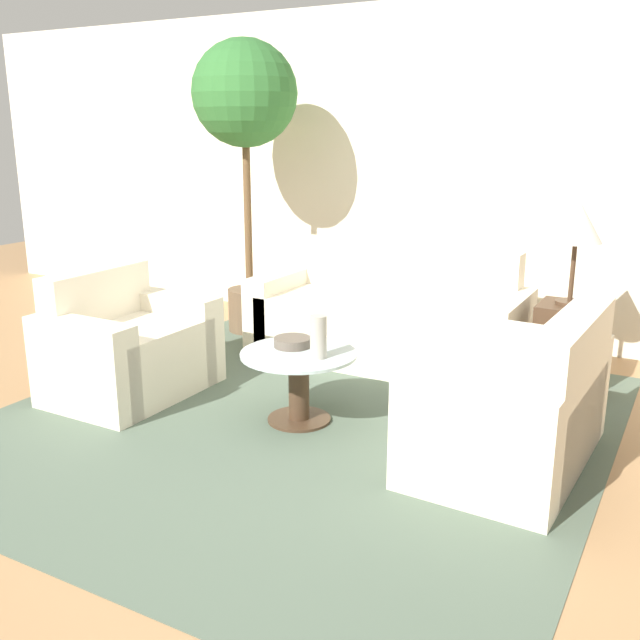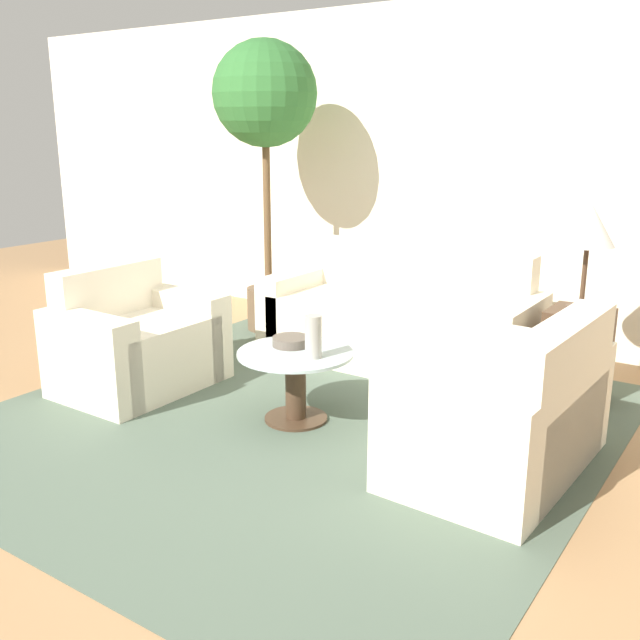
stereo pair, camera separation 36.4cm
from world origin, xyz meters
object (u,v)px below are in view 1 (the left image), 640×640
(table_lamp, at_px, (577,224))
(bowl, at_px, (293,342))
(loveseat, at_px, (520,411))
(vase, at_px, (318,337))
(sofa_main, at_px, (389,322))
(coffee_table, at_px, (299,377))
(armchair, at_px, (125,350))
(potted_plant, at_px, (245,112))

(table_lamp, relative_size, bowl, 3.03)
(loveseat, bearing_deg, vase, -81.71)
(sofa_main, relative_size, vase, 8.08)
(coffee_table, xyz_separation_m, bowl, (-0.09, 0.08, 0.18))
(armchair, xyz_separation_m, bowl, (1.13, 0.21, 0.17))
(table_lamp, height_order, bowl, table_lamp)
(vase, bearing_deg, bowl, 155.52)
(potted_plant, xyz_separation_m, bowl, (1.24, -1.36, -1.31))
(sofa_main, bearing_deg, potted_plant, 174.32)
(sofa_main, height_order, potted_plant, potted_plant)
(sofa_main, relative_size, table_lamp, 2.95)
(vase, relative_size, bowl, 1.11)
(armchair, relative_size, table_lamp, 1.51)
(sofa_main, height_order, coffee_table, sofa_main)
(potted_plant, relative_size, bowl, 10.60)
(armchair, xyz_separation_m, loveseat, (2.45, 0.21, 0.00))
(sofa_main, bearing_deg, loveseat, -44.36)
(loveseat, height_order, coffee_table, loveseat)
(coffee_table, bearing_deg, loveseat, 3.85)
(bowl, bearing_deg, sofa_main, 86.56)
(bowl, bearing_deg, table_lamp, 42.39)
(table_lamp, relative_size, vase, 2.74)
(armchair, xyz_separation_m, table_lamp, (2.45, 1.41, 0.80))
(potted_plant, height_order, bowl, potted_plant)
(vase, bearing_deg, sofa_main, 96.72)
(bowl, bearing_deg, vase, -24.48)
(potted_plant, distance_m, vase, 2.41)
(coffee_table, distance_m, potted_plant, 2.46)
(armchair, xyz_separation_m, potted_plant, (-0.12, 1.57, 1.48))
(sofa_main, bearing_deg, coffee_table, -89.43)
(vase, bearing_deg, coffee_table, 169.07)
(loveseat, height_order, vase, loveseat)
(coffee_table, bearing_deg, armchair, -173.87)
(table_lamp, relative_size, potted_plant, 0.29)
(sofa_main, bearing_deg, table_lamp, -1.20)
(bowl, bearing_deg, armchair, -169.53)
(sofa_main, xyz_separation_m, loveseat, (1.25, -1.23, -0.00))
(sofa_main, relative_size, potted_plant, 0.84)
(vase, xyz_separation_m, bowl, (-0.23, 0.11, -0.09))
(bowl, bearing_deg, loveseat, 0.25)
(loveseat, bearing_deg, table_lamp, -177.17)
(armchair, height_order, vase, armchair)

